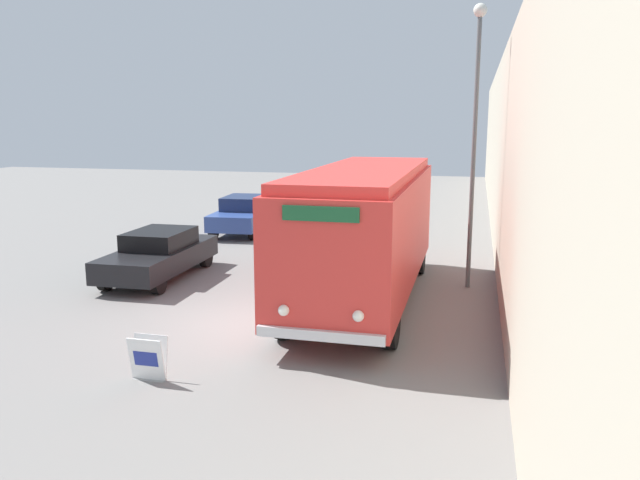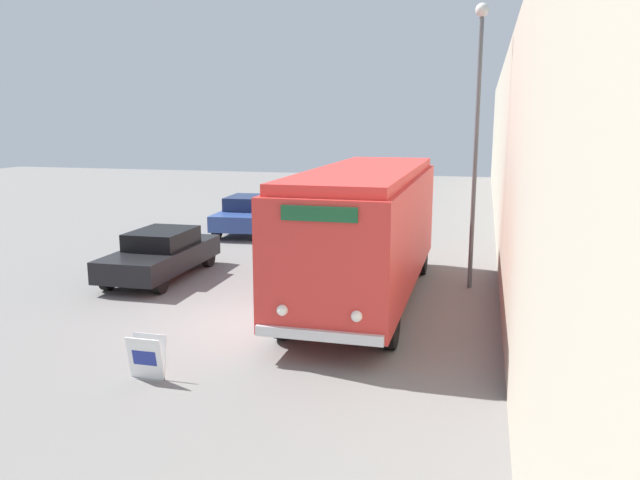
# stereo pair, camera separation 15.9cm
# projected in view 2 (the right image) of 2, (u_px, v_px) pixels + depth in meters

# --- Properties ---
(ground_plane) EXTENTS (80.00, 80.00, 0.00)m
(ground_plane) POSITION_uv_depth(u_px,v_px,m) (250.00, 324.00, 14.48)
(ground_plane) COLOR slate
(building_wall_right) EXTENTS (0.30, 60.00, 6.89)m
(building_wall_right) POSITION_uv_depth(u_px,v_px,m) (506.00, 155.00, 21.86)
(building_wall_right) COLOR #B2A893
(building_wall_right) RESTS_ON ground_plane
(vintage_bus) EXTENTS (2.63, 9.49, 3.47)m
(vintage_bus) POSITION_uv_depth(u_px,v_px,m) (366.00, 227.00, 15.99)
(vintage_bus) COLOR black
(vintage_bus) RESTS_ON ground_plane
(sign_board) EXTENTS (0.67, 0.31, 0.82)m
(sign_board) POSITION_uv_depth(u_px,v_px,m) (147.00, 358.00, 11.36)
(sign_board) COLOR gray
(sign_board) RESTS_ON ground_plane
(streetlamp) EXTENTS (0.36, 0.36, 7.65)m
(streetlamp) POSITION_uv_depth(u_px,v_px,m) (477.00, 113.00, 16.70)
(streetlamp) COLOR #595E60
(streetlamp) RESTS_ON ground_plane
(parked_car_near) EXTENTS (1.95, 4.69, 1.43)m
(parked_car_near) POSITION_uv_depth(u_px,v_px,m) (161.00, 253.00, 18.61)
(parked_car_near) COLOR black
(parked_car_near) RESTS_ON ground_plane
(parked_car_mid) EXTENTS (2.21, 4.58, 1.52)m
(parked_car_mid) POSITION_uv_depth(u_px,v_px,m) (248.00, 214.00, 26.06)
(parked_car_mid) COLOR black
(parked_car_mid) RESTS_ON ground_plane
(parked_car_far) EXTENTS (1.90, 4.12, 1.43)m
(parked_car_far) POSITION_uv_depth(u_px,v_px,m) (293.00, 198.00, 31.63)
(parked_car_far) COLOR black
(parked_car_far) RESTS_ON ground_plane
(parked_car_distant) EXTENTS (2.05, 4.34, 1.52)m
(parked_car_distant) POSITION_uv_depth(u_px,v_px,m) (322.00, 185.00, 37.48)
(parked_car_distant) COLOR black
(parked_car_distant) RESTS_ON ground_plane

